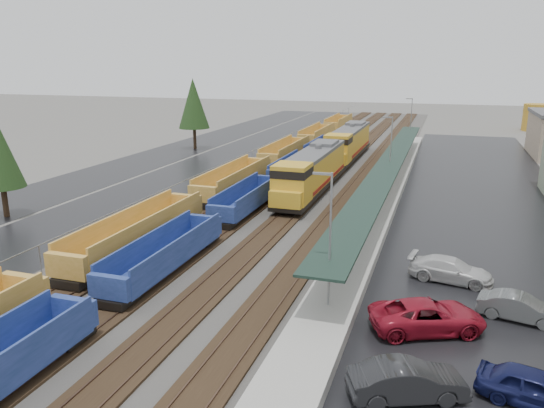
% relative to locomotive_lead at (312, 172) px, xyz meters
% --- Properties ---
extents(ballast_strip, '(20.00, 160.00, 0.08)m').
position_rel_locomotive_lead_xyz_m(ballast_strip, '(-2.00, 13.78, -2.46)').
color(ballast_strip, '#302D2B').
rests_on(ballast_strip, ground).
extents(trackbed, '(14.60, 160.00, 0.22)m').
position_rel_locomotive_lead_xyz_m(trackbed, '(-2.00, 13.78, -2.34)').
color(trackbed, black).
rests_on(trackbed, ground).
extents(west_parking_lot, '(10.00, 160.00, 0.02)m').
position_rel_locomotive_lead_xyz_m(west_parking_lot, '(-17.00, 13.78, -2.49)').
color(west_parking_lot, black).
rests_on(west_parking_lot, ground).
extents(west_road, '(9.00, 160.00, 0.02)m').
position_rel_locomotive_lead_xyz_m(west_road, '(-27.00, 13.78, -2.49)').
color(west_road, black).
rests_on(west_road, ground).
extents(east_commuter_lot, '(16.00, 100.00, 0.02)m').
position_rel_locomotive_lead_xyz_m(east_commuter_lot, '(17.00, 3.78, -2.49)').
color(east_commuter_lot, black).
rests_on(east_commuter_lot, ground).
extents(station_platform, '(3.00, 80.00, 8.00)m').
position_rel_locomotive_lead_xyz_m(station_platform, '(7.50, 3.79, -1.76)').
color(station_platform, '#9E9B93').
rests_on(station_platform, ground).
extents(chainlink_fence, '(0.08, 160.04, 2.02)m').
position_rel_locomotive_lead_xyz_m(chainlink_fence, '(-11.50, 12.22, -0.89)').
color(chainlink_fence, gray).
rests_on(chainlink_fence, ground).
extents(distant_hills, '(301.00, 140.00, 25.20)m').
position_rel_locomotive_lead_xyz_m(distant_hills, '(42.79, 164.46, -2.50)').
color(distant_hills, '#475945').
rests_on(distant_hills, ground).
extents(tree_west_far, '(4.84, 4.84, 11.00)m').
position_rel_locomotive_lead_xyz_m(tree_west_far, '(-25.00, 23.78, 4.63)').
color(tree_west_far, '#332316').
rests_on(tree_west_far, ground).
extents(locomotive_lead, '(3.16, 20.80, 4.71)m').
position_rel_locomotive_lead_xyz_m(locomotive_lead, '(0.00, 0.00, 0.00)').
color(locomotive_lead, black).
rests_on(locomotive_lead, ground).
extents(locomotive_trail, '(3.16, 20.80, 4.71)m').
position_rel_locomotive_lead_xyz_m(locomotive_trail, '(0.00, 21.00, 0.00)').
color(locomotive_trail, black).
rests_on(locomotive_trail, ground).
extents(well_string_yellow, '(2.85, 128.82, 2.52)m').
position_rel_locomotive_lead_xyz_m(well_string_yellow, '(-8.00, -1.44, -1.26)').
color(well_string_yellow, '#B38931').
rests_on(well_string_yellow, ground).
extents(well_string_blue, '(2.54, 89.27, 2.25)m').
position_rel_locomotive_lead_xyz_m(well_string_blue, '(-4.00, -15.69, -1.37)').
color(well_string_blue, navy).
rests_on(well_string_blue, ground).
extents(storage_tank, '(5.34, 5.34, 5.34)m').
position_rel_locomotive_lead_xyz_m(storage_tank, '(29.90, 65.73, 0.17)').
color(storage_tank, '#B18123').
rests_on(storage_tank, ground).
extents(parked_car_east_a, '(3.46, 5.11, 1.59)m').
position_rel_locomotive_lead_xyz_m(parked_car_east_a, '(12.13, -32.35, -1.70)').
color(parked_car_east_a, black).
rests_on(parked_car_east_a, ground).
extents(parked_car_east_b, '(4.81, 6.44, 1.63)m').
position_rel_locomotive_lead_xyz_m(parked_car_east_b, '(12.67, -26.19, -1.68)').
color(parked_car_east_b, maroon).
rests_on(parked_car_east_b, ground).
extents(parked_car_east_c, '(2.90, 5.42, 1.49)m').
position_rel_locomotive_lead_xyz_m(parked_car_east_c, '(13.80, -19.09, -1.75)').
color(parked_car_east_c, silver).
rests_on(parked_car_east_c, ground).
extents(parked_car_east_d, '(2.82, 4.77, 1.52)m').
position_rel_locomotive_lead_xyz_m(parked_car_east_d, '(17.03, -31.21, -1.74)').
color(parked_car_east_d, '#121643').
rests_on(parked_car_east_d, ground).
extents(parked_car_east_e, '(2.33, 4.50, 1.41)m').
position_rel_locomotive_lead_xyz_m(parked_car_east_e, '(17.33, -23.44, -1.79)').
color(parked_car_east_e, '#535657').
rests_on(parked_car_east_e, ground).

